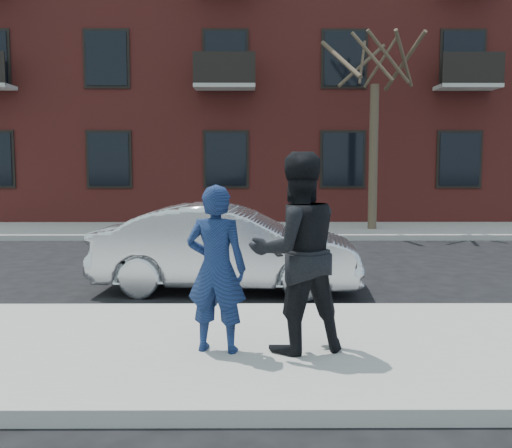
{
  "coord_description": "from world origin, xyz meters",
  "views": [
    {
      "loc": [
        0.97,
        -6.57,
        2.11
      ],
      "look_at": [
        1.01,
        0.4,
        1.39
      ],
      "focal_mm": 42.0,
      "sensor_mm": 36.0,
      "label": 1
    }
  ],
  "objects_px": {
    "man_peacoat": "(297,252)",
    "silver_sedan": "(227,248)",
    "street_tree": "(376,43)",
    "man_hoodie": "(216,269)"
  },
  "relations": [
    {
      "from": "street_tree",
      "to": "man_hoodie",
      "type": "bearing_deg",
      "value": -108.77
    },
    {
      "from": "man_hoodie",
      "to": "man_peacoat",
      "type": "distance_m",
      "value": 0.85
    },
    {
      "from": "street_tree",
      "to": "man_hoodie",
      "type": "height_order",
      "value": "street_tree"
    },
    {
      "from": "man_peacoat",
      "to": "man_hoodie",
      "type": "bearing_deg",
      "value": -16.01
    },
    {
      "from": "man_hoodie",
      "to": "street_tree",
      "type": "bearing_deg",
      "value": -96.63
    },
    {
      "from": "silver_sedan",
      "to": "man_peacoat",
      "type": "relative_size",
      "value": 2.08
    },
    {
      "from": "man_hoodie",
      "to": "man_peacoat",
      "type": "height_order",
      "value": "man_peacoat"
    },
    {
      "from": "man_hoodie",
      "to": "silver_sedan",
      "type": "bearing_deg",
      "value": -77.2
    },
    {
      "from": "man_peacoat",
      "to": "silver_sedan",
      "type": "bearing_deg",
      "value": -93.97
    },
    {
      "from": "street_tree",
      "to": "man_hoodie",
      "type": "relative_size",
      "value": 3.92
    }
  ]
}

